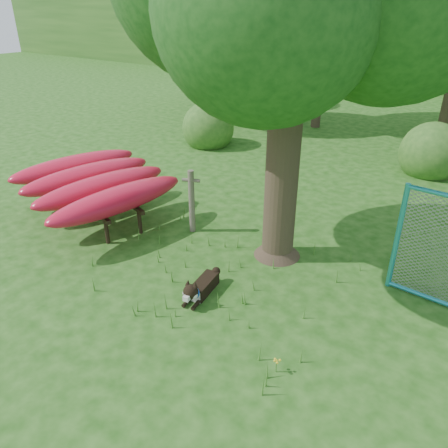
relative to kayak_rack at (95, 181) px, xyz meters
The scene contains 9 objects.
ground 3.99m from the kayak_rack, 21.83° to the right, with size 80.00×80.00×0.00m, color #18480E.
wooden_post 2.40m from the kayak_rack, 16.46° to the left, with size 0.38×0.22×1.40m.
kayak_rack is the anchor object (origin of this frame).
husky_dog 4.15m from the kayak_rack, 15.91° to the right, with size 0.40×1.09×0.49m.
wildflower_clump 6.18m from the kayak_rack, 17.67° to the right, with size 0.11×0.09×0.23m.
bg_tree_a 9.72m from the kayak_rack, 108.62° to the left, with size 4.40×4.40×6.70m.
bg_tree_f 13.06m from the kayak_rack, 114.98° to the left, with size 3.60×3.60×5.55m.
shrub_left 6.26m from the kayak_rack, 102.85° to the left, with size 1.80×1.80×1.80m, color #2D5D1E.
shrub_mid 9.45m from the kayak_rack, 53.34° to the left, with size 1.80×1.80×1.80m, color #2D5D1E.
Camera 1 is at (4.22, -4.40, 4.52)m, focal length 35.00 mm.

